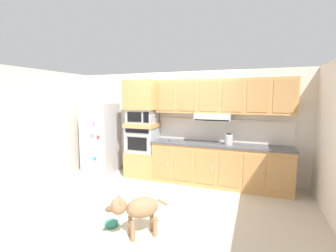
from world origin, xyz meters
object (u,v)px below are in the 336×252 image
electric_kettle (229,139)px  dog (137,209)px  screwdriver (170,140)px  refrigerator (101,138)px  microwave (142,116)px  dog_food_bowl (111,224)px  built_in_oven (143,139)px

electric_kettle → dog: electric_kettle is taller
screwdriver → dog: 2.43m
refrigerator → microwave: 1.31m
refrigerator → screwdriver: (1.88, 0.06, 0.05)m
microwave → dog_food_bowl: 2.72m
refrigerator → dog_food_bowl: size_ratio=8.80×
dog → built_in_oven: bearing=-107.3°
refrigerator → electric_kettle: refrigerator is taller
refrigerator → electric_kettle: size_ratio=7.33×
built_in_oven → electric_kettle: built_in_oven is taller
refrigerator → screwdriver: refrigerator is taller
built_in_oven → electric_kettle: size_ratio=2.92×
screwdriver → refrigerator: bearing=-178.1°
built_in_oven → microwave: (0.00, -0.00, 0.56)m
dog → dog_food_bowl: dog is taller
microwave → dog_food_bowl: size_ratio=3.22×
screwdriver → dog: bearing=-81.0°
microwave → electric_kettle: 2.07m
microwave → refrigerator: bearing=-176.7°
microwave → dog_food_bowl: (0.59, -2.23, -1.43)m
refrigerator → dog: (2.25, -2.28, -0.47)m
built_in_oven → dog: size_ratio=1.02×
microwave → screwdriver: bearing=-0.3°
screwdriver → electric_kettle: (1.32, -0.04, 0.10)m
electric_kettle → dog: 2.56m
screwdriver → dog_food_bowl: 2.41m
refrigerator → dog_food_bowl: refrigerator is taller
microwave → screwdriver: 0.88m
microwave → dog_food_bowl: microwave is taller
screwdriver → dog_food_bowl: bearing=-93.1°
built_in_oven → dog_food_bowl: bearing=-75.2°
microwave → electric_kettle: microwave is taller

